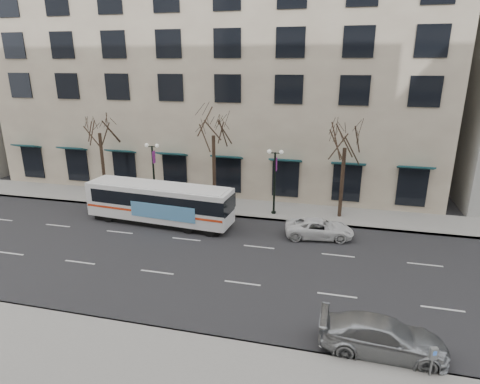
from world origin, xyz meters
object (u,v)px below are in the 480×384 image
(silver_car, at_px, (383,337))
(pay_station, at_px, (433,356))
(lamp_post_left, at_px, (154,171))
(lamp_post_right, at_px, (275,179))
(tree_far_left, at_px, (98,122))
(tree_far_mid, at_px, (213,123))
(white_pickup, at_px, (319,228))
(tree_far_right, at_px, (346,135))
(city_bus, at_px, (160,202))

(silver_car, xyz_separation_m, pay_station, (1.65, -1.10, 0.31))
(lamp_post_left, distance_m, lamp_post_right, 10.00)
(tree_far_left, xyz_separation_m, tree_far_mid, (10.00, 0.00, 0.21))
(lamp_post_left, xyz_separation_m, silver_car, (16.80, -14.40, -2.20))
(white_pickup, bearing_deg, tree_far_left, 70.08)
(lamp_post_left, xyz_separation_m, pay_station, (18.45, -15.50, -1.90))
(lamp_post_right, distance_m, pay_station, 17.76)
(tree_far_mid, height_order, lamp_post_left, tree_far_mid)
(tree_far_mid, height_order, silver_car, tree_far_mid)
(silver_car, bearing_deg, pay_station, -122.54)
(tree_far_right, bearing_deg, white_pickup, -108.35)
(lamp_post_left, bearing_deg, tree_far_left, 173.17)
(tree_far_right, bearing_deg, tree_far_left, 180.00)
(silver_car, height_order, white_pickup, silver_car)
(tree_far_right, distance_m, lamp_post_right, 6.11)
(tree_far_mid, distance_m, pay_station, 21.79)
(tree_far_mid, bearing_deg, silver_car, -51.80)
(city_bus, relative_size, pay_station, 9.03)
(tree_far_left, bearing_deg, tree_far_right, 0.00)
(lamp_post_left, relative_size, city_bus, 0.47)
(lamp_post_right, height_order, pay_station, lamp_post_right)
(tree_far_left, distance_m, lamp_post_right, 15.48)
(white_pickup, bearing_deg, silver_car, -171.93)
(tree_far_mid, relative_size, tree_far_right, 1.06)
(tree_far_right, distance_m, pay_station, 17.32)
(tree_far_right, distance_m, city_bus, 14.35)
(white_pickup, bearing_deg, tree_far_mid, 57.41)
(tree_far_right, bearing_deg, lamp_post_left, -177.71)
(lamp_post_right, bearing_deg, tree_far_left, 177.71)
(white_pickup, bearing_deg, lamp_post_left, 68.20)
(tree_far_left, height_order, silver_car, tree_far_left)
(lamp_post_right, xyz_separation_m, white_pickup, (3.66, -3.40, -2.31))
(tree_far_left, height_order, tree_far_right, tree_far_left)
(tree_far_right, xyz_separation_m, lamp_post_left, (-14.99, -0.60, -3.48))
(tree_far_mid, bearing_deg, lamp_post_right, -6.83)
(tree_far_mid, bearing_deg, tree_far_right, -0.00)
(tree_far_left, bearing_deg, tree_far_mid, 0.00)
(pay_station, bearing_deg, white_pickup, 93.34)
(pay_station, bearing_deg, tree_far_left, 127.30)
(city_bus, bearing_deg, tree_far_mid, 61.03)
(tree_far_left, distance_m, lamp_post_left, 6.29)
(pay_station, bearing_deg, lamp_post_left, 121.73)
(white_pickup, bearing_deg, city_bus, 83.34)
(silver_car, height_order, pay_station, silver_car)
(tree_far_right, height_order, city_bus, tree_far_right)
(lamp_post_right, height_order, silver_car, lamp_post_right)
(lamp_post_left, relative_size, silver_car, 1.02)
(tree_far_right, distance_m, silver_car, 16.14)
(tree_far_left, height_order, pay_station, tree_far_left)
(lamp_post_left, bearing_deg, silver_car, -40.61)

